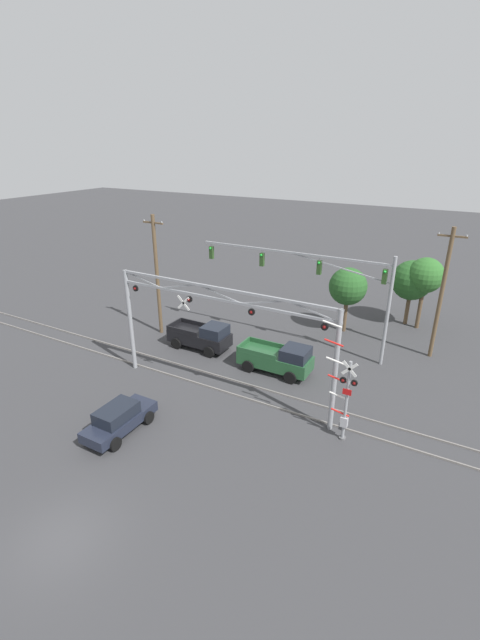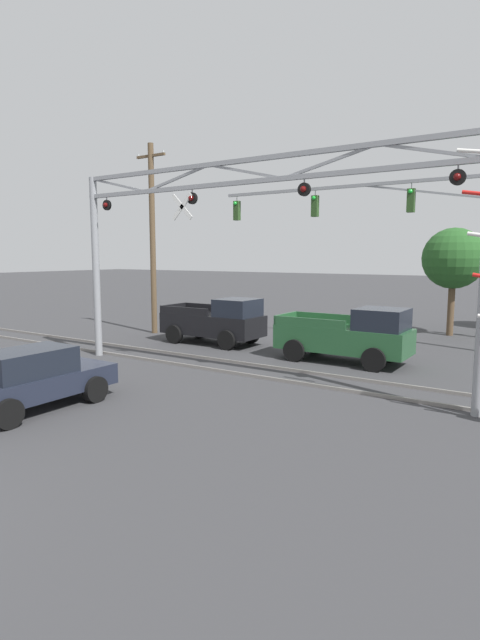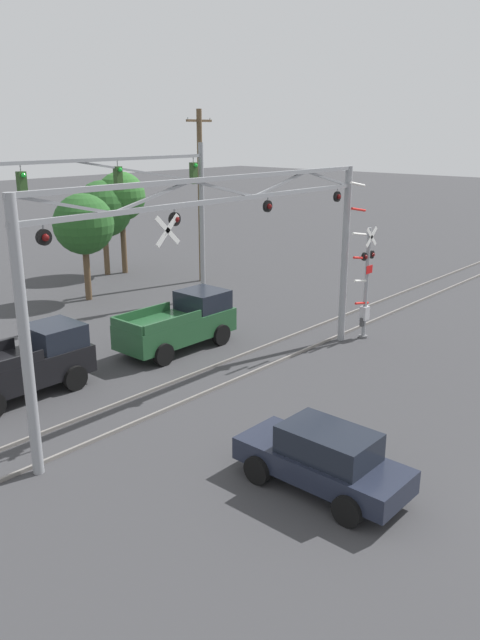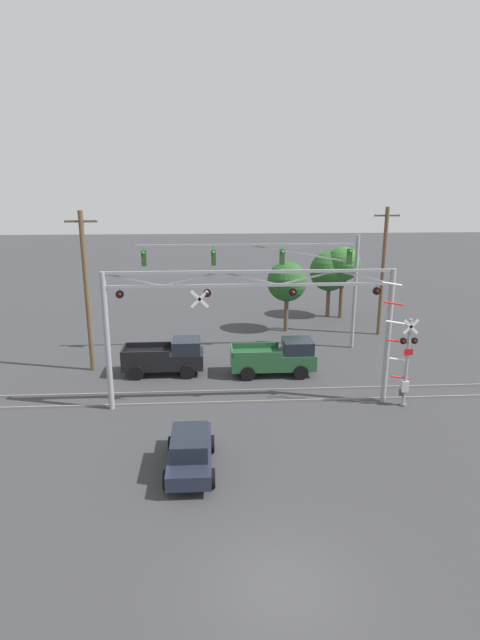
# 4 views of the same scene
# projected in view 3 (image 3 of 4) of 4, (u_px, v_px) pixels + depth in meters

# --- Properties ---
(rail_track_near) EXTENTS (80.00, 0.08, 0.10)m
(rail_track_near) POSITION_uv_depth(u_px,v_px,m) (220.00, 386.00, 20.58)
(rail_track_near) COLOR gray
(rail_track_near) RESTS_ON ground_plane
(rail_track_far) EXTENTS (80.00, 0.08, 0.10)m
(rail_track_far) POSITION_uv_depth(u_px,v_px,m) (190.00, 376.00, 21.50)
(rail_track_far) COLOR gray
(rail_track_far) RESTS_ON ground_plane
(crossing_gantry) EXTENTS (13.98, 0.30, 6.87)m
(crossing_gantry) POSITION_uv_depth(u_px,v_px,m) (225.00, 250.00, 19.05)
(crossing_gantry) COLOR gray
(crossing_gantry) RESTS_ON ground_plane
(crossing_signal_mast) EXTENTS (1.99, 0.35, 6.37)m
(crossing_signal_mast) POSITION_uv_depth(u_px,v_px,m) (365.00, 283.00, 24.83)
(crossing_signal_mast) COLOR gray
(crossing_signal_mast) RESTS_ON ground_plane
(traffic_signal_span) EXTENTS (14.32, 0.39, 7.61)m
(traffic_signal_span) POSITION_uv_depth(u_px,v_px,m) (134.00, 195.00, 26.87)
(traffic_signal_span) COLOR gray
(traffic_signal_span) RESTS_ON ground_plane
(pickup_truck_lead) EXTENTS (4.87, 2.11, 2.07)m
(pickup_truck_lead) POSITION_uv_depth(u_px,v_px,m) (181.00, 323.00, 24.13)
(pickup_truck_lead) COLOR #23512D
(pickup_truck_lead) RESTS_ON ground_plane
(pickup_truck_following) EXTENTS (4.65, 2.11, 2.07)m
(pickup_truck_following) POSITION_uv_depth(u_px,v_px,m) (25.00, 364.00, 19.89)
(pickup_truck_following) COLOR black
(pickup_truck_following) RESTS_ON ground_plane
(sedan_waiting) EXTENTS (1.90, 4.20, 1.58)m
(sedan_waiting) POSITION_uv_depth(u_px,v_px,m) (324.00, 458.00, 14.58)
(sedan_waiting) COLOR #1E2333
(sedan_waiting) RESTS_ON ground_plane
(utility_pole_right) EXTENTS (1.80, 0.28, 9.23)m
(utility_pole_right) POSITION_uv_depth(u_px,v_px,m) (200.00, 195.00, 33.89)
(utility_pole_right) COLOR brown
(utility_pole_right) RESTS_ON ground_plane
(background_tree_beyond_span) EXTENTS (2.96, 2.96, 5.27)m
(background_tree_beyond_span) POSITION_uv_depth(u_px,v_px,m) (84.00, 225.00, 30.24)
(background_tree_beyond_span) COLOR brown
(background_tree_beyond_span) RESTS_ON ground_plane
(background_tree_far_left_verge) EXTENTS (3.25, 3.25, 5.46)m
(background_tree_far_left_verge) POSITION_uv_depth(u_px,v_px,m) (104.00, 209.00, 35.70)
(background_tree_far_left_verge) COLOR brown
(background_tree_far_left_verge) RESTS_ON ground_plane
(background_tree_far_right_verge) EXTENTS (2.82, 2.82, 5.91)m
(background_tree_far_right_verge) POSITION_uv_depth(u_px,v_px,m) (121.00, 197.00, 35.95)
(background_tree_far_right_verge) COLOR brown
(background_tree_far_right_verge) RESTS_ON ground_plane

